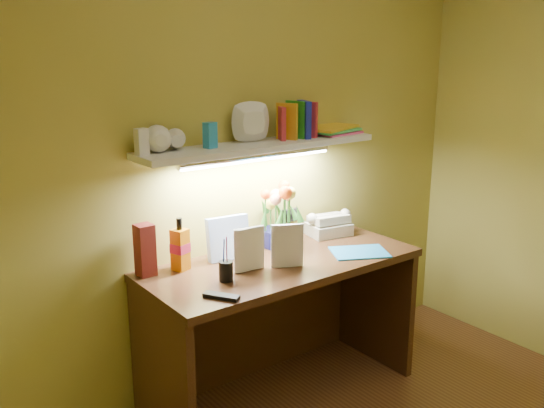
# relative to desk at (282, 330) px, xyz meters

# --- Properties ---
(desk) EXTENTS (1.40, 0.60, 0.75)m
(desk) POSITION_rel_desk_xyz_m (0.00, 0.00, 0.00)
(desk) COLOR #341B0E
(desk) RESTS_ON ground
(flower_bouquet) EXTENTS (0.25, 0.25, 0.32)m
(flower_bouquet) POSITION_rel_desk_xyz_m (0.13, 0.19, 0.54)
(flower_bouquet) COLOR #0F103C
(flower_bouquet) RESTS_ON desk
(telephone) EXTENTS (0.25, 0.21, 0.14)m
(telephone) POSITION_rel_desk_xyz_m (0.47, 0.18, 0.44)
(telephone) COLOR beige
(telephone) RESTS_ON desk
(desk_clock) EXTENTS (0.09, 0.07, 0.08)m
(desk_clock) POSITION_rel_desk_xyz_m (0.65, 0.24, 0.42)
(desk_clock) COLOR #BABABF
(desk_clock) RESTS_ON desk
(whisky_bottle) EXTENTS (0.09, 0.09, 0.25)m
(whisky_bottle) POSITION_rel_desk_xyz_m (-0.46, 0.19, 0.50)
(whisky_bottle) COLOR #B66307
(whisky_bottle) RESTS_ON desk
(whisky_box) EXTENTS (0.08, 0.08, 0.24)m
(whisky_box) POSITION_rel_desk_xyz_m (-0.62, 0.22, 0.50)
(whisky_box) COLOR maroon
(whisky_box) RESTS_ON desk
(pen_cup) EXTENTS (0.08, 0.08, 0.16)m
(pen_cup) POSITION_rel_desk_xyz_m (-0.36, -0.06, 0.45)
(pen_cup) COLOR black
(pen_cup) RESTS_ON desk
(art_card) EXTENTS (0.22, 0.07, 0.22)m
(art_card) POSITION_rel_desk_xyz_m (-0.20, 0.18, 0.48)
(art_card) COLOR white
(art_card) RESTS_ON desk
(tv_remote) EXTENTS (0.12, 0.16, 0.02)m
(tv_remote) POSITION_rel_desk_xyz_m (-0.49, -0.21, 0.38)
(tv_remote) COLOR black
(tv_remote) RESTS_ON desk
(blue_folder) EXTENTS (0.34, 0.31, 0.01)m
(blue_folder) POSITION_rel_desk_xyz_m (0.39, -0.15, 0.38)
(blue_folder) COLOR #258BD0
(blue_folder) RESTS_ON desk
(desk_book_a) EXTENTS (0.16, 0.04, 0.21)m
(desk_book_a) POSITION_rel_desk_xyz_m (-0.29, -0.01, 0.48)
(desk_book_a) COLOR white
(desk_book_a) RESTS_ON desk
(desk_book_b) EXTENTS (0.15, 0.09, 0.21)m
(desk_book_b) POSITION_rel_desk_xyz_m (-0.10, -0.05, 0.48)
(desk_book_b) COLOR white
(desk_book_b) RESTS_ON desk
(wall_shelf) EXTENTS (1.32, 0.34, 0.22)m
(wall_shelf) POSITION_rel_desk_xyz_m (0.02, 0.18, 0.96)
(wall_shelf) COLOR white
(wall_shelf) RESTS_ON ground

